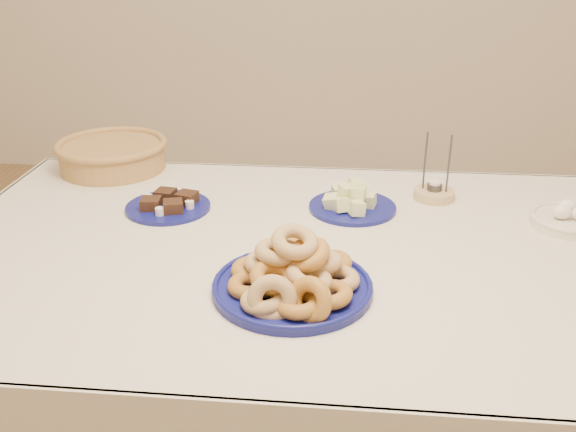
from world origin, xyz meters
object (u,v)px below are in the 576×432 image
object	(u,v)px
donut_platter	(293,278)
brownie_plate	(168,205)
dining_table	(290,285)
egg_bowl	(568,219)
melon_plate	(352,202)
candle_holder	(434,193)
wicker_basket	(112,154)

from	to	relation	value
donut_platter	brownie_plate	xyz separation A→B (m)	(-0.37, 0.40, -0.02)
dining_table	egg_bowl	bearing A→B (deg)	14.65
melon_plate	brownie_plate	distance (m)	0.49
donut_platter	candle_holder	world-z (taller)	candle_holder
wicker_basket	candle_holder	world-z (taller)	candle_holder
melon_plate	wicker_basket	size ratio (longest dim) A/B	0.65
egg_bowl	melon_plate	bearing A→B (deg)	174.50
donut_platter	wicker_basket	world-z (taller)	donut_platter
egg_bowl	wicker_basket	bearing A→B (deg)	166.89
melon_plate	egg_bowl	bearing A→B (deg)	-5.50
brownie_plate	candle_holder	bearing A→B (deg)	11.42
candle_holder	wicker_basket	bearing A→B (deg)	171.21
dining_table	melon_plate	bearing A→B (deg)	58.19
candle_holder	melon_plate	bearing A→B (deg)	-156.67
candle_holder	brownie_plate	bearing A→B (deg)	-168.58
melon_plate	egg_bowl	size ratio (longest dim) A/B	1.38
brownie_plate	wicker_basket	bearing A→B (deg)	130.97
donut_platter	candle_holder	distance (m)	0.64
donut_platter	candle_holder	xyz separation A→B (m)	(0.34, 0.54, -0.02)
donut_platter	melon_plate	xyz separation A→B (m)	(0.12, 0.45, -0.01)
dining_table	donut_platter	size ratio (longest dim) A/B	4.66
donut_platter	brownie_plate	distance (m)	0.55
melon_plate	wicker_basket	xyz separation A→B (m)	(-0.74, 0.25, 0.03)
dining_table	brownie_plate	world-z (taller)	brownie_plate
melon_plate	egg_bowl	distance (m)	0.55
brownie_plate	melon_plate	bearing A→B (deg)	5.49
melon_plate	candle_holder	distance (m)	0.25
brownie_plate	egg_bowl	xyz separation A→B (m)	(1.03, -0.01, 0.01)
melon_plate	brownie_plate	world-z (taller)	melon_plate
melon_plate	candle_holder	world-z (taller)	candle_holder
dining_table	egg_bowl	xyz separation A→B (m)	(0.69, 0.18, 0.13)
melon_plate	wicker_basket	bearing A→B (deg)	161.61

